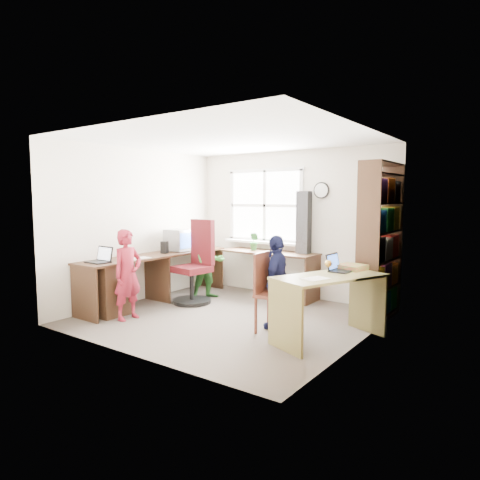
{
  "coord_description": "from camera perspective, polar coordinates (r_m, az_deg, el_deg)",
  "views": [
    {
      "loc": [
        3.44,
        -4.55,
        1.64
      ],
      "look_at": [
        0.0,
        0.25,
        1.05
      ],
      "focal_mm": 32.0,
      "sensor_mm": 36.0,
      "label": 1
    }
  ],
  "objects": [
    {
      "name": "speaker_b",
      "position": [
        7.33,
        -6.52,
        -0.53
      ],
      "size": [
        0.12,
        0.12,
        0.2
      ],
      "rotation": [
        0.0,
        0.0,
        0.33
      ],
      "color": "black",
      "rests_on": "l_desk"
    },
    {
      "name": "person_red",
      "position": [
        5.94,
        -14.74,
        -4.48
      ],
      "size": [
        0.29,
        0.44,
        1.22
      ],
      "primitive_type": "imported",
      "rotation": [
        0.0,
        0.0,
        1.57
      ],
      "color": "maroon",
      "rests_on": "ground"
    },
    {
      "name": "laptop_left",
      "position": [
        6.18,
        -18.08,
        -2.38
      ],
      "size": [
        0.32,
        0.26,
        0.22
      ],
      "rotation": [
        0.0,
        0.0,
        -0.01
      ],
      "color": "black",
      "rests_on": "l_desk"
    },
    {
      "name": "paper_a",
      "position": [
        6.45,
        -13.34,
        -2.36
      ],
      "size": [
        0.26,
        0.34,
        0.0
      ],
      "rotation": [
        0.0,
        0.0,
        -0.17
      ],
      "color": "silver",
      "rests_on": "l_desk"
    },
    {
      "name": "swivel_chair",
      "position": [
        6.72,
        -5.89,
        -3.62
      ],
      "size": [
        0.67,
        0.67,
        1.29
      ],
      "rotation": [
        0.0,
        0.0,
        -0.13
      ],
      "color": "black",
      "rests_on": "ground"
    },
    {
      "name": "person_green",
      "position": [
        6.95,
        -4.19,
        -3.05
      ],
      "size": [
        0.61,
        0.68,
        1.17
      ],
      "primitive_type": "imported",
      "rotation": [
        0.0,
        0.0,
        1.22
      ],
      "color": "#2D6E2C",
      "rests_on": "ground"
    },
    {
      "name": "game_box",
      "position": [
        5.43,
        14.65,
        -3.5
      ],
      "size": [
        0.36,
        0.36,
        0.06
      ],
      "rotation": [
        0.0,
        0.0,
        -0.19
      ],
      "color": "red",
      "rests_on": "right_desk"
    },
    {
      "name": "person_navy",
      "position": [
        5.41,
        4.91,
        -5.54
      ],
      "size": [
        0.45,
        0.74,
        1.17
      ],
      "primitive_type": "imported",
      "rotation": [
        0.0,
        0.0,
        -1.32
      ],
      "color": "#12153A",
      "rests_on": "ground"
    },
    {
      "name": "speaker_a",
      "position": [
        6.91,
        -10.03,
        -0.98
      ],
      "size": [
        0.12,
        0.12,
        0.19
      ],
      "rotation": [
        0.0,
        0.0,
        0.3
      ],
      "color": "black",
      "rests_on": "l_desk"
    },
    {
      "name": "laptop_right",
      "position": [
        5.27,
        12.94,
        -3.54
      ],
      "size": [
        0.26,
        0.31,
        0.21
      ],
      "rotation": [
        0.0,
        0.0,
        1.54
      ],
      "color": "black",
      "rests_on": "right_desk"
    },
    {
      "name": "right_desk",
      "position": [
        5.01,
        11.82,
        -6.99
      ],
      "size": [
        1.06,
        1.45,
        0.76
      ],
      "rotation": [
        0.0,
        0.0,
        -0.39
      ],
      "color": "olive",
      "rests_on": "ground"
    },
    {
      "name": "cd_tower",
      "position": [
        6.85,
        8.51,
        2.33
      ],
      "size": [
        0.21,
        0.18,
        0.99
      ],
      "rotation": [
        0.0,
        0.0,
        0.04
      ],
      "color": "black",
      "rests_on": "l_desk"
    },
    {
      "name": "l_desk",
      "position": [
        6.49,
        -12.27,
        -4.94
      ],
      "size": [
        2.38,
        2.95,
        0.75
      ],
      "color": "#3D2618",
      "rests_on": "ground"
    },
    {
      "name": "paper_b",
      "position": [
        4.74,
        10.01,
        -5.09
      ],
      "size": [
        0.28,
        0.33,
        0.0
      ],
      "rotation": [
        0.0,
        0.0,
        -0.31
      ],
      "color": "silver",
      "rests_on": "right_desk"
    },
    {
      "name": "wooden_chair",
      "position": [
        5.26,
        4.04,
        -6.53
      ],
      "size": [
        0.47,
        0.47,
        0.97
      ],
      "rotation": [
        0.0,
        0.0,
        0.12
      ],
      "color": "#5B2B1E",
      "rests_on": "ground"
    },
    {
      "name": "potted_plant",
      "position": [
        7.18,
        1.92,
        -0.19
      ],
      "size": [
        0.2,
        0.18,
        0.3
      ],
      "primitive_type": "imported",
      "rotation": [
        0.0,
        0.0,
        -0.32
      ],
      "color": "#2D7233",
      "rests_on": "l_desk"
    },
    {
      "name": "crt_monitor",
      "position": [
        7.14,
        -8.27,
        -0.02
      ],
      "size": [
        0.38,
        0.34,
        0.36
      ],
      "rotation": [
        0.0,
        0.0,
        0.02
      ],
      "color": "gray",
      "rests_on": "l_desk"
    },
    {
      "name": "room",
      "position": [
        5.79,
        -0.79,
        1.52
      ],
      "size": [
        3.64,
        3.44,
        2.44
      ],
      "color": "#463D37",
      "rests_on": "ground"
    },
    {
      "name": "bookshelf",
      "position": [
        6.04,
        18.19,
        -0.64
      ],
      "size": [
        0.3,
        1.02,
        2.1
      ],
      "color": "#3D2618",
      "rests_on": "ground"
    }
  ]
}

